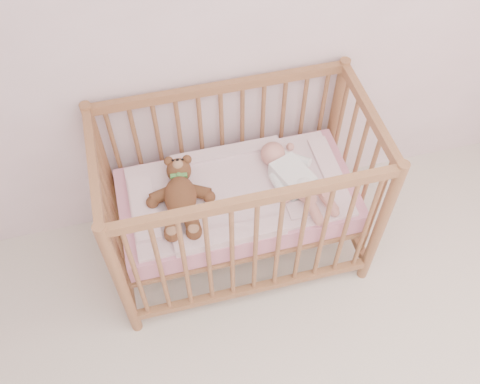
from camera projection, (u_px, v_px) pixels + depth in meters
name	position (u px, v px, depth m)	size (l,w,h in m)	color
wall_back	(256.00, 7.00, 2.37)	(4.00, 0.02, 2.70)	white
crib	(238.00, 198.00, 2.79)	(1.36, 0.76, 1.00)	#9E6943
mattress	(238.00, 200.00, 2.81)	(1.22, 0.62, 0.13)	pink
blanket	(238.00, 191.00, 2.75)	(1.10, 0.58, 0.06)	#EEA4AF
baby	(293.00, 175.00, 2.71)	(0.28, 0.58, 0.14)	white
teddy_bear	(180.00, 196.00, 2.62)	(0.36, 0.51, 0.14)	brown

